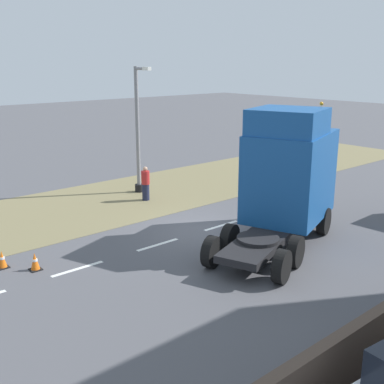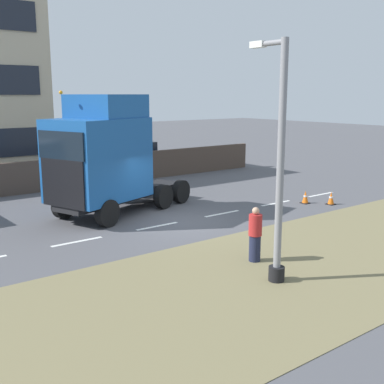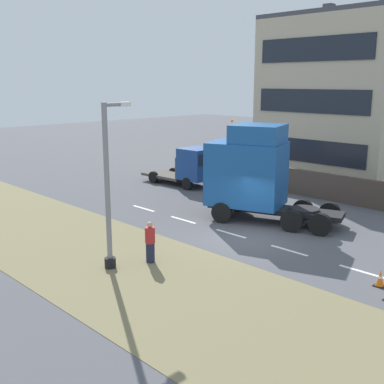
% 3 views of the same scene
% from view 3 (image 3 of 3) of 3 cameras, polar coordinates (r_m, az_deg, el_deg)
% --- Properties ---
extents(ground_plane, '(120.00, 120.00, 0.00)m').
position_cam_3_polar(ground_plane, '(21.87, 6.42, -5.44)').
color(ground_plane, '#515156').
rests_on(ground_plane, ground).
extents(grass_verge, '(7.00, 44.00, 0.01)m').
position_cam_3_polar(grass_verge, '(17.88, -5.97, -9.70)').
color(grass_verge, olive).
rests_on(grass_verge, ground).
extents(lane_markings, '(0.16, 17.80, 0.00)m').
position_cam_3_polar(lane_markings, '(21.47, 7.88, -5.84)').
color(lane_markings, white).
rests_on(lane_markings, ground).
extents(boundary_wall, '(0.25, 24.00, 1.60)m').
position_cam_3_polar(boundary_wall, '(29.00, 17.74, 0.24)').
color(boundary_wall, '#4C3D33').
rests_on(boundary_wall, ground).
extents(building_block, '(9.61, 9.83, 12.60)m').
position_cam_3_polar(building_block, '(37.85, 17.84, 10.65)').
color(building_block, '#C1B293').
rests_on(building_block, ground).
extents(lorry_cab, '(4.58, 6.94, 4.98)m').
position_cam_3_polar(lorry_cab, '(24.25, 7.07, 2.28)').
color(lorry_cab, black).
rests_on(lorry_cab, ground).
extents(flatbed_truck, '(2.34, 5.54, 2.63)m').
position_cam_3_polar(flatbed_truck, '(32.03, 0.05, 3.09)').
color(flatbed_truck, navy).
rests_on(flatbed_truck, ground).
extents(lamp_post, '(1.33, 0.42, 6.17)m').
position_cam_3_polar(lamp_post, '(17.87, -9.81, -0.63)').
color(lamp_post, black).
rests_on(lamp_post, ground).
extents(pedestrian, '(0.39, 0.39, 1.64)m').
position_cam_3_polar(pedestrian, '(18.73, -4.98, -6.01)').
color(pedestrian, '#1E233D').
rests_on(pedestrian, ground).
extents(traffic_cone_lead, '(0.36, 0.36, 0.58)m').
position_cam_3_polar(traffic_cone_lead, '(17.95, 21.39, -9.52)').
color(traffic_cone_lead, black).
rests_on(traffic_cone_lead, ground).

